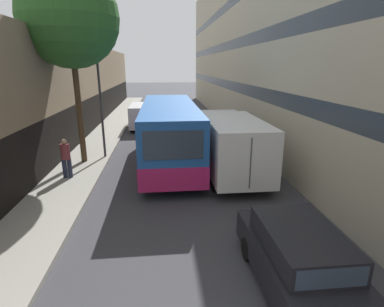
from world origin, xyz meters
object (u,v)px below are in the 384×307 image
Objects in this scene: bus at (169,132)px; street_lamp at (97,62)px; car_hatchback at (301,263)px; panel_van at (143,115)px; pedestrian at (66,157)px; street_tree_left at (69,18)px; box_truck at (229,141)px.

street_lamp reaches higher than bus.
car_hatchback is at bearing -75.43° from bus.
street_lamp is at bearing -101.53° from panel_van.
pedestrian is (-2.71, -11.12, 0.03)m from panel_van.
pedestrian is at bearing -154.15° from bus.
bus is at bearing -1.78° from street_tree_left.
street_lamp is 0.78× the size of street_tree_left.
street_tree_left is at bearing 165.43° from box_truck.
car_hatchback is at bearing -91.36° from box_truck.
pedestrian is (-7.21, -0.48, -0.39)m from box_truck.
car_hatchback is 19.10m from panel_van.
car_hatchback is 1.07× the size of panel_van.
car_hatchback is 2.54× the size of pedestrian.
box_truck reaches higher than pedestrian.
box_truck is (2.70, -1.70, -0.13)m from bus.
pedestrian is 5.07m from street_lamp.
bus is 9.13m from panel_van.
box_truck is at bearing -14.57° from street_tree_left.
bus is 5.62× the size of pedestrian.
box_truck is at bearing -32.19° from bus.
box_truck is 11.56m from panel_van.
box_truck is at bearing -22.60° from street_lamp.
street_lamp reaches higher than pedestrian.
bus reaches higher than pedestrian.
panel_van is 11.45m from pedestrian.
panel_van is at bearing 78.47° from street_lamp.
bus is 1.08× the size of street_tree_left.
street_lamp is (1.06, 3.05, 3.92)m from pedestrian.
box_truck is at bearing 3.85° from pedestrian.
street_lamp is at bearing 165.99° from bus.
panel_van is at bearing 73.78° from street_tree_left.
pedestrian is at bearing -93.60° from street_tree_left.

